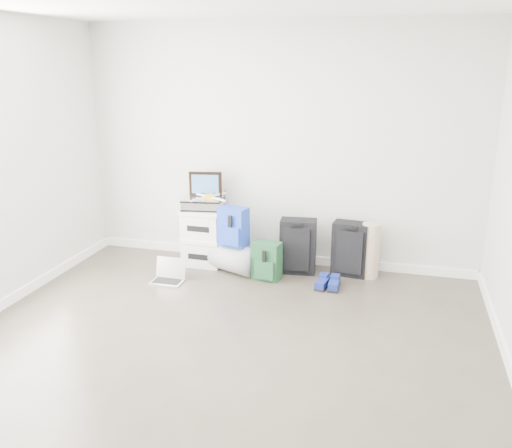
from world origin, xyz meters
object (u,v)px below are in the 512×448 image
(briefcase, at_px, (203,203))
(laptop, at_px, (169,276))
(duffel_bag, at_px, (234,258))
(carry_on, at_px, (350,249))
(large_suitcase, at_px, (298,246))
(boxes_stack, at_px, (204,236))

(briefcase, distance_m, laptop, 0.91)
(duffel_bag, xyz_separation_m, carry_on, (1.25, 0.25, 0.14))
(large_suitcase, xyz_separation_m, carry_on, (0.57, 0.08, -0.01))
(boxes_stack, distance_m, large_suitcase, 1.10)
(briefcase, relative_size, carry_on, 0.74)
(large_suitcase, bearing_deg, carry_on, 1.77)
(boxes_stack, bearing_deg, carry_on, 4.71)
(duffel_bag, relative_size, large_suitcase, 0.85)
(boxes_stack, relative_size, duffel_bag, 1.28)
(carry_on, xyz_separation_m, laptop, (-1.85, -0.69, -0.24))
(boxes_stack, height_order, briefcase, briefcase)
(duffel_bag, relative_size, laptop, 1.54)
(boxes_stack, bearing_deg, briefcase, -178.64)
(laptop, bearing_deg, carry_on, 19.83)
(large_suitcase, relative_size, carry_on, 1.02)
(briefcase, xyz_separation_m, large_suitcase, (1.10, 0.02, -0.42))
(briefcase, bearing_deg, laptop, -116.25)
(boxes_stack, bearing_deg, large_suitcase, 2.49)
(boxes_stack, xyz_separation_m, carry_on, (1.66, 0.10, -0.03))
(boxes_stack, xyz_separation_m, laptop, (-0.19, -0.59, -0.28))
(boxes_stack, xyz_separation_m, large_suitcase, (1.10, 0.02, -0.03))
(large_suitcase, relative_size, laptop, 1.81)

